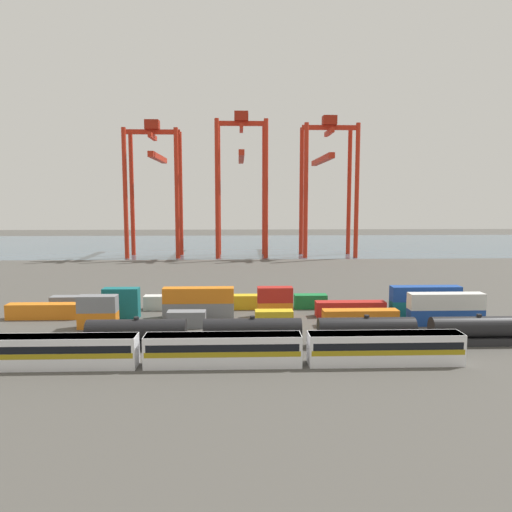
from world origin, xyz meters
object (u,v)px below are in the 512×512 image
shipping_container_0 (98,320)px  passenger_train (223,349)px  gantry_crane_central (241,170)px  shipping_container_5 (445,317)px  shipping_container_14 (350,309)px  shipping_container_18 (161,302)px  shipping_container_4 (360,318)px  gantry_crane_west (154,175)px  gantry_crane_east (327,172)px  freight_tank_row (310,332)px

shipping_container_0 → passenger_train: bearing=-42.4°
passenger_train → gantry_crane_central: (3.00, 119.63, 28.27)m
shipping_container_5 → shipping_container_14: 15.46m
shipping_container_14 → shipping_container_18: bearing=169.2°
shipping_container_4 → shipping_container_5: same height
passenger_train → gantry_crane_west: 124.76m
passenger_train → shipping_container_0: (-20.29, 18.54, -0.84)m
shipping_container_14 → gantry_crane_east: bearing=82.6°
shipping_container_0 → gantry_crane_west: gantry_crane_west is taller
shipping_container_4 → gantry_crane_west: size_ratio=0.26×
shipping_container_4 → shipping_container_5: bearing=0.0°
passenger_train → gantry_crane_east: bearing=74.3°
gantry_crane_west → freight_tank_row: bearing=-70.5°
shipping_container_0 → gantry_crane_central: (23.30, 101.09, 29.11)m
freight_tank_row → shipping_container_5: freight_tank_row is taller
shipping_container_5 → shipping_container_4: bearing=180.0°
shipping_container_14 → gantry_crane_central: 100.70m
freight_tank_row → shipping_container_18: freight_tank_row is taller
gantry_crane_central → passenger_train: bearing=-91.4°
shipping_container_4 → gantry_crane_west: (-49.14, 100.14, 27.55)m
freight_tank_row → shipping_container_5: size_ratio=5.03×
freight_tank_row → shipping_container_4: bearing=48.2°
shipping_container_0 → shipping_container_4: 41.74m
passenger_train → gantry_crane_west: (-27.69, 118.68, 26.70)m
shipping_container_18 → shipping_container_5: bearing=-15.1°
gantry_crane_central → gantry_crane_east: 30.70m
passenger_train → shipping_container_18: 33.83m
shipping_container_0 → shipping_container_4: same height
shipping_container_14 → shipping_container_0: bearing=-171.2°
shipping_container_18 → shipping_container_14: bearing=-10.8°
passenger_train → freight_tank_row: freight_tank_row is taller
gantry_crane_west → shipping_container_5: bearing=-57.8°
passenger_train → shipping_container_18: (-12.48, 31.43, -0.84)m
gantry_crane_west → shipping_container_18: bearing=-80.1°
shipping_container_18 → gantry_crane_west: gantry_crane_west is taller
shipping_container_5 → shipping_container_18: (-47.84, 12.89, 0.00)m
passenger_train → shipping_container_4: size_ratio=4.87×
freight_tank_row → gantry_crane_central: gantry_crane_central is taller
gantry_crane_west → gantry_crane_central: bearing=1.8°
shipping_container_5 → shipping_container_18: size_ratio=2.00×
passenger_train → shipping_container_0: bearing=137.6°
shipping_container_14 → gantry_crane_central: size_ratio=0.24×
shipping_container_0 → shipping_container_14: same height
shipping_container_0 → gantry_crane_east: bearing=61.9°
shipping_container_4 → shipping_container_5: 13.91m
shipping_container_14 → gantry_crane_west: 109.26m
shipping_container_5 → shipping_container_18: 49.55m
passenger_train → shipping_container_0: passenger_train is taller
gantry_crane_west → shipping_container_4: bearing=-63.9°
passenger_train → shipping_container_18: bearing=111.7°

